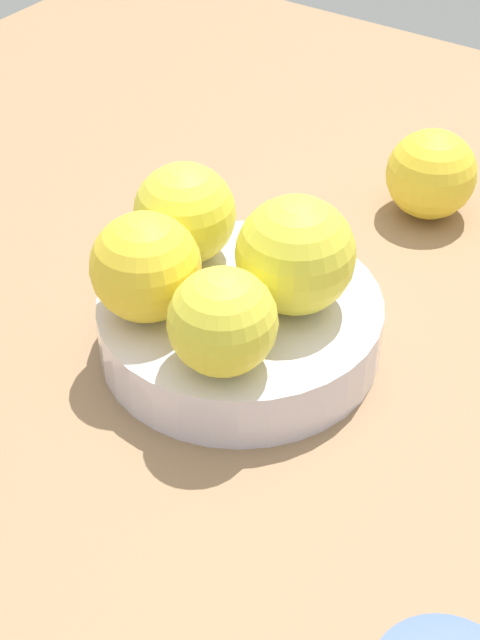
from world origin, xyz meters
The scene contains 7 objects.
ground_plane centered at (0.00, 0.00, -1.00)cm, with size 110.00×110.00×2.00cm, color #997551.
fruit_bowl centered at (0.00, 0.00, 1.93)cm, with size 19.14×19.14×4.09cm.
orange_in_bowl_0 centered at (1.83, -3.03, 7.98)cm, with size 7.79×7.79×7.79cm, color yellow.
orange_in_bowl_1 centered at (2.11, 6.02, 7.62)cm, with size 7.07×7.07×7.07cm, color yellow.
orange_in_bowl_2 centered at (-4.24, 4.33, 7.66)cm, with size 7.16×7.16×7.16cm, color yellow.
orange_in_bowl_3 centered at (-5.70, -2.64, 7.44)cm, with size 6.71×6.71×6.71cm, color yellow.
orange_loose_0 centered at (22.66, -3.11, 3.64)cm, with size 7.29×7.29×7.29cm, color yellow.
Camera 1 is at (-41.47, -28.35, 43.92)cm, focal length 54.24 mm.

